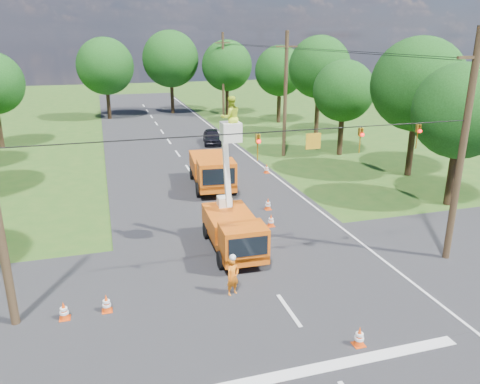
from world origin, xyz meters
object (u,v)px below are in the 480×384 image
object	(u,v)px
bucket_truck	(233,219)
ground_worker	(233,277)
traffic_cone_1	(359,336)
tree_far_a	(105,66)
pole_right_far	(223,75)
traffic_cone_2	(271,220)
pole_right_near	(462,148)
tree_right_b	(418,85)
second_truck	(212,170)
tree_far_b	(171,59)
pole_right_mid	(285,94)
tree_right_d	(319,67)
traffic_cone_4	(107,303)
tree_right_c	(344,91)
distant_car	(212,137)
traffic_cone_3	(268,204)
tree_right_e	(280,71)
tree_right_a	(461,111)
traffic_cone_5	(64,311)
tree_far_c	(227,66)

from	to	relation	value
bucket_truck	ground_worker	distance (m)	3.97
traffic_cone_1	tree_far_a	bearing A→B (deg)	97.69
pole_right_far	traffic_cone_1	bearing A→B (deg)	-99.04
traffic_cone_2	pole_right_near	bearing A→B (deg)	-41.92
tree_right_b	second_truck	bearing A→B (deg)	175.55
tree_far_a	tree_far_b	world-z (taller)	tree_far_b
pole_right_mid	tree_right_d	xyz separation A→B (m)	(6.30, 7.00, 1.57)
traffic_cone_4	pole_right_near	distance (m)	15.64
second_truck	ground_worker	distance (m)	13.62
second_truck	traffic_cone_2	world-z (taller)	second_truck
tree_right_d	pole_right_near	bearing A→B (deg)	-103.13
traffic_cone_4	pole_right_near	size ratio (longest dim) A/B	0.07
pole_right_mid	tree_right_d	distance (m)	9.55
bucket_truck	tree_right_c	distance (m)	21.11
distant_car	tree_right_d	bearing A→B (deg)	14.46
pole_right_near	tree_right_d	bearing A→B (deg)	76.87
bucket_truck	pole_right_near	size ratio (longest dim) A/B	0.72
pole_right_mid	tree_right_d	bearing A→B (deg)	48.01
traffic_cone_1	tree_far_a	distance (m)	48.31
traffic_cone_2	tree_right_d	bearing A→B (deg)	59.23
pole_right_mid	tree_right_c	size ratio (longest dim) A/B	1.28
distant_car	tree_right_b	bearing A→B (deg)	-41.64
tree_right_b	traffic_cone_3	bearing A→B (deg)	-162.39
pole_right_mid	tree_right_c	distance (m)	4.81
ground_worker	tree_right_e	bearing A→B (deg)	41.19
traffic_cone_2	tree_right_c	bearing A→B (deg)	50.18
tree_right_a	tree_right_b	bearing A→B (deg)	75.96
bucket_truck	distant_car	xyz separation A→B (m)	(4.34, 22.66, -0.93)
traffic_cone_4	pole_right_mid	bearing A→B (deg)	53.51
tree_far_b	pole_right_near	bearing A→B (deg)	-83.03
traffic_cone_5	tree_far_b	distance (m)	46.95
ground_worker	tree_right_e	distance (m)	38.85
second_truck	tree_far_a	xyz separation A→B (m)	(-5.70, 29.89, 4.98)
pole_right_near	traffic_cone_3	bearing A→B (deg)	124.86
traffic_cone_3	tree_far_c	distance (m)	34.98
tree_right_e	tree_right_c	bearing A→B (deg)	-92.15
ground_worker	traffic_cone_5	size ratio (longest dim) A/B	2.23
tree_right_a	tree_far_a	world-z (taller)	tree_far_a
tree_far_b	traffic_cone_1	bearing A→B (deg)	-91.83
traffic_cone_2	tree_far_a	xyz separation A→B (m)	(-7.13, 37.28, 5.83)
traffic_cone_5	tree_right_d	xyz separation A→B (m)	(22.66, 27.22, 6.32)
traffic_cone_3	pole_right_near	xyz separation A→B (m)	(5.67, -8.14, 4.75)
bucket_truck	second_truck	xyz separation A→B (m)	(1.28, 9.67, -0.40)
ground_worker	tree_far_c	xyz separation A→B (m)	(11.16, 42.29, 5.27)
ground_worker	tree_right_d	distance (m)	32.41
traffic_cone_4	tree_far_b	xyz separation A→B (m)	(9.40, 45.15, 6.45)
tree_right_e	pole_right_far	bearing A→B (deg)	136.67
bucket_truck	traffic_cone_4	world-z (taller)	bucket_truck
bucket_truck	tree_far_b	size ratio (longest dim) A/B	0.69
traffic_cone_4	tree_far_b	world-z (taller)	tree_far_b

